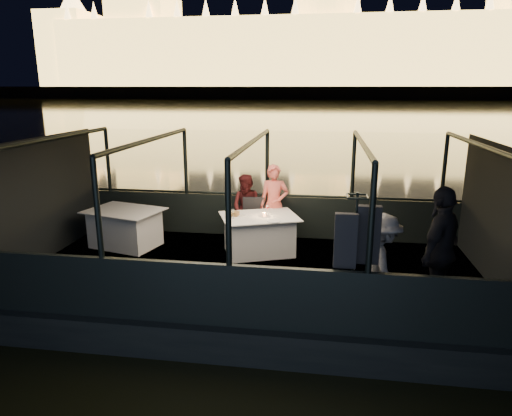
# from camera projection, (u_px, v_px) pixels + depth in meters

# --- Properties ---
(river_water) EXTENTS (500.00, 500.00, 0.00)m
(river_water) POSITION_uv_depth(u_px,v_px,m) (319.00, 108.00, 84.79)
(river_water) COLOR black
(river_water) RESTS_ON ground
(boat_hull) EXTENTS (8.60, 4.40, 1.00)m
(boat_hull) POSITION_uv_depth(u_px,v_px,m) (253.00, 296.00, 8.32)
(boat_hull) COLOR black
(boat_hull) RESTS_ON river_water
(boat_deck) EXTENTS (8.00, 4.00, 0.04)m
(boat_deck) POSITION_uv_depth(u_px,v_px,m) (253.00, 271.00, 8.19)
(boat_deck) COLOR black
(boat_deck) RESTS_ON boat_hull
(gunwale_port) EXTENTS (8.00, 0.08, 0.90)m
(gunwale_port) POSITION_uv_depth(u_px,v_px,m) (267.00, 216.00, 9.98)
(gunwale_port) COLOR black
(gunwale_port) RESTS_ON boat_deck
(gunwale_starboard) EXTENTS (8.00, 0.08, 0.90)m
(gunwale_starboard) POSITION_uv_depth(u_px,v_px,m) (230.00, 296.00, 6.16)
(gunwale_starboard) COLOR black
(gunwale_starboard) RESTS_ON boat_deck
(cabin_glass_port) EXTENTS (8.00, 0.02, 1.40)m
(cabin_glass_port) POSITION_uv_depth(u_px,v_px,m) (267.00, 164.00, 9.69)
(cabin_glass_port) COLOR #99B2B2
(cabin_glass_port) RESTS_ON gunwale_port
(cabin_glass_starboard) EXTENTS (8.00, 0.02, 1.40)m
(cabin_glass_starboard) POSITION_uv_depth(u_px,v_px,m) (228.00, 214.00, 5.87)
(cabin_glass_starboard) COLOR #99B2B2
(cabin_glass_starboard) RESTS_ON gunwale_starboard
(cabin_roof_glass) EXTENTS (8.00, 4.00, 0.02)m
(cabin_roof_glass) POSITION_uv_depth(u_px,v_px,m) (252.00, 142.00, 7.60)
(cabin_roof_glass) COLOR #99B2B2
(cabin_roof_glass) RESTS_ON boat_deck
(end_wall_fore) EXTENTS (0.02, 4.00, 2.30)m
(end_wall_fore) POSITION_uv_depth(u_px,v_px,m) (40.00, 200.00, 8.47)
(end_wall_fore) COLOR black
(end_wall_fore) RESTS_ON boat_deck
(end_wall_aft) EXTENTS (0.02, 4.00, 2.30)m
(end_wall_aft) POSITION_uv_depth(u_px,v_px,m) (498.00, 218.00, 7.32)
(end_wall_aft) COLOR black
(end_wall_aft) RESTS_ON boat_deck
(canopy_ribs) EXTENTS (8.00, 4.00, 2.30)m
(canopy_ribs) POSITION_uv_depth(u_px,v_px,m) (253.00, 208.00, 7.89)
(canopy_ribs) COLOR black
(canopy_ribs) RESTS_ON boat_deck
(embankment) EXTENTS (400.00, 140.00, 6.00)m
(embankment) POSITION_uv_depth(u_px,v_px,m) (324.00, 94.00, 208.82)
(embankment) COLOR #423D33
(embankment) RESTS_ON ground
(parliament_building) EXTENTS (220.00, 32.00, 60.00)m
(parliament_building) POSITION_uv_depth(u_px,v_px,m) (326.00, 17.00, 168.19)
(parliament_building) COLOR #F2D18C
(parliament_building) RESTS_ON embankment
(dining_table_central) EXTENTS (1.73, 1.51, 0.77)m
(dining_table_central) POSITION_uv_depth(u_px,v_px,m) (259.00, 235.00, 8.93)
(dining_table_central) COLOR silver
(dining_table_central) RESTS_ON boat_deck
(dining_table_aft) EXTENTS (1.68, 1.39, 0.77)m
(dining_table_aft) POSITION_uv_depth(u_px,v_px,m) (125.00, 228.00, 9.35)
(dining_table_aft) COLOR silver
(dining_table_aft) RESTS_ON boat_deck
(chair_port_left) EXTENTS (0.50, 0.50, 0.97)m
(chair_port_left) POSITION_uv_depth(u_px,v_px,m) (252.00, 224.00, 9.37)
(chair_port_left) COLOR black
(chair_port_left) RESTS_ON boat_deck
(chair_port_right) EXTENTS (0.44, 0.44, 0.80)m
(chair_port_right) POSITION_uv_depth(u_px,v_px,m) (273.00, 223.00, 9.44)
(chair_port_right) COLOR black
(chair_port_right) RESTS_ON boat_deck
(coat_stand) EXTENTS (0.64, 0.57, 1.88)m
(coat_stand) POSITION_uv_depth(u_px,v_px,m) (353.00, 265.00, 6.05)
(coat_stand) COLOR black
(coat_stand) RESTS_ON boat_deck
(person_woman_coral) EXTENTS (0.62, 0.43, 1.65)m
(person_woman_coral) POSITION_uv_depth(u_px,v_px,m) (274.00, 208.00, 9.49)
(person_woman_coral) COLOR #E05F51
(person_woman_coral) RESTS_ON boat_deck
(person_man_maroon) EXTENTS (0.80, 0.69, 1.43)m
(person_man_maroon) POSITION_uv_depth(u_px,v_px,m) (247.00, 207.00, 9.58)
(person_man_maroon) COLOR #3D1112
(person_man_maroon) RESTS_ON boat_deck
(passenger_stripe) EXTENTS (0.78, 1.08, 1.50)m
(passenger_stripe) POSITION_uv_depth(u_px,v_px,m) (381.00, 258.00, 6.41)
(passenger_stripe) COLOR silver
(passenger_stripe) RESTS_ON boat_deck
(passenger_dark) EXTENTS (1.00, 1.18, 1.88)m
(passenger_dark) POSITION_uv_depth(u_px,v_px,m) (439.00, 257.00, 6.46)
(passenger_dark) COLOR black
(passenger_dark) RESTS_ON boat_deck
(wine_bottle) EXTENTS (0.09, 0.09, 0.31)m
(wine_bottle) POSITION_uv_depth(u_px,v_px,m) (227.00, 210.00, 8.68)
(wine_bottle) COLOR #133614
(wine_bottle) RESTS_ON dining_table_central
(bread_basket) EXTENTS (0.25, 0.25, 0.08)m
(bread_basket) POSITION_uv_depth(u_px,v_px,m) (235.00, 214.00, 8.84)
(bread_basket) COLOR brown
(bread_basket) RESTS_ON dining_table_central
(amber_candle) EXTENTS (0.05, 0.05, 0.07)m
(amber_candle) POSITION_uv_depth(u_px,v_px,m) (264.00, 214.00, 8.80)
(amber_candle) COLOR orange
(amber_candle) RESTS_ON dining_table_central
(plate_near) EXTENTS (0.29, 0.29, 0.02)m
(plate_near) POSITION_uv_depth(u_px,v_px,m) (274.00, 221.00, 8.48)
(plate_near) COLOR white
(plate_near) RESTS_ON dining_table_central
(plate_far) EXTENTS (0.29, 0.29, 0.01)m
(plate_far) POSITION_uv_depth(u_px,v_px,m) (240.00, 215.00, 8.88)
(plate_far) COLOR silver
(plate_far) RESTS_ON dining_table_central
(wine_glass_white) EXTENTS (0.06, 0.06, 0.17)m
(wine_glass_white) POSITION_uv_depth(u_px,v_px,m) (233.00, 214.00, 8.64)
(wine_glass_white) COLOR silver
(wine_glass_white) RESTS_ON dining_table_central
(wine_glass_red) EXTENTS (0.08, 0.08, 0.19)m
(wine_glass_red) POSITION_uv_depth(u_px,v_px,m) (267.00, 210.00, 8.86)
(wine_glass_red) COLOR silver
(wine_glass_red) RESTS_ON dining_table_central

